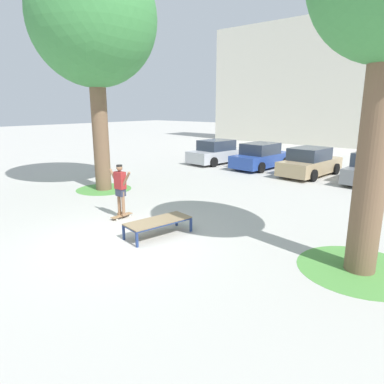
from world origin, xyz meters
name	(u,v)px	position (x,y,z in m)	size (l,w,h in m)	color
ground_plane	(121,241)	(0.00, 0.00, 0.00)	(120.00, 120.00, 0.00)	#B7B5AD
skate_box	(158,222)	(0.47, 0.99, 0.41)	(1.08, 2.00, 0.46)	navy
skateboard	(122,216)	(-1.62, 1.34, 0.08)	(0.23, 0.81, 0.09)	#9E754C
skater	(120,186)	(-1.62, 1.35, 1.07)	(1.00, 0.29, 1.69)	#8E6647
tree_near_left	(93,20)	(-5.48, 3.46, 6.94)	(5.10, 5.10, 9.69)	brown
grass_patch_near_left	(104,189)	(-5.48, 3.46, 0.00)	(2.42, 2.42, 0.01)	#519342
grass_patch_near_right	(359,269)	(5.49, 2.40, 0.00)	(2.73, 2.73, 0.01)	#519342
car_silver	(217,153)	(-5.89, 12.64, 0.69)	(2.28, 4.37, 1.50)	#B7BABF
car_blue	(261,157)	(-2.78, 12.75, 0.69)	(2.16, 4.32, 1.50)	#28479E
car_tan	(310,163)	(0.32, 12.39, 0.69)	(2.20, 4.34, 1.50)	tan
car_grey	(375,169)	(3.43, 12.53, 0.69)	(2.14, 4.31, 1.50)	slate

